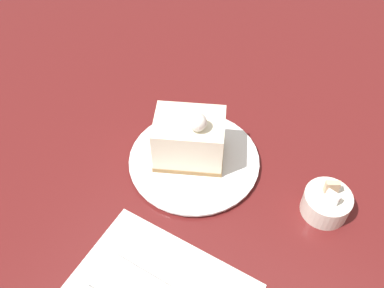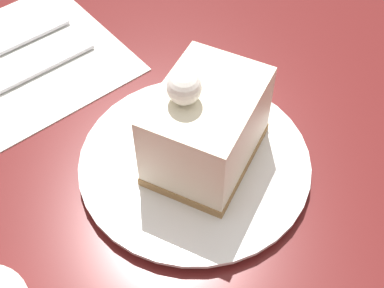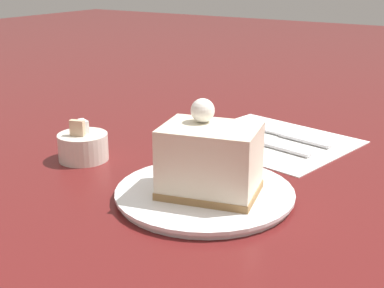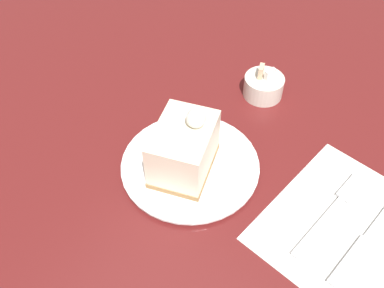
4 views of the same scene
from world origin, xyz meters
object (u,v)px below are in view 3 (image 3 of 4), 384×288
cake_slice (210,159)px  fork (251,140)px  plate (205,193)px  sugar_bowl (83,146)px  knife (290,136)px

cake_slice → fork: size_ratio=0.72×
plate → sugar_bowl: 0.21m
plate → sugar_bowl: (0.02, 0.21, 0.01)m
fork → sugar_bowl: 0.25m
plate → cake_slice: (-0.00, -0.01, 0.05)m
sugar_bowl → plate: bearing=-95.4°
fork → knife: 0.06m
knife → cake_slice: bearing=-166.0°
cake_slice → sugar_bowl: (0.02, 0.22, -0.03)m
fork → knife: same height
fork → knife: bearing=-30.2°
plate → knife: (0.26, 0.00, -0.00)m
knife → sugar_bowl: 0.32m
plate → knife: plate is taller
plate → fork: bearing=12.3°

